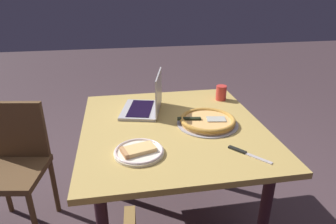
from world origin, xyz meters
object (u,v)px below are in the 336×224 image
Objects in this scene: chair_far at (15,161)px; pizza_plate at (139,151)px; table_knife at (245,153)px; dining_table at (173,140)px; pizza_tray at (207,121)px; laptop at (147,104)px; drink_cup at (221,93)px.

pizza_plate is at bearing -33.49° from chair_far.
table_knife is (0.51, -0.09, -0.01)m from pizza_plate.
pizza_plate is at bearing -128.76° from dining_table.
dining_table is at bearing 174.54° from pizza_tray.
laptop is 1.01× the size of pizza_tray.
laptop is 0.72m from table_knife.
laptop is at bearing 79.35° from pizza_plate.
pizza_tray is 3.47× the size of drink_cup.
drink_cup is at bearing 40.12° from dining_table.
laptop is 1.91× the size of table_knife.
laptop is 0.51m from pizza_plate.
pizza_plate is (-0.09, -0.50, -0.04)m from laptop.
chair_far is at bearing 155.11° from table_knife.
dining_table is at bearing -13.07° from chair_far.
chair_far is (-0.75, 0.50, -0.29)m from pizza_plate.
pizza_plate is at bearing -148.79° from pizza_tray.
pizza_plate is 2.38× the size of drink_cup.
dining_table is 0.37m from pizza_plate.
dining_table is 0.47m from table_knife.
laptop is 0.42× the size of chair_far.
drink_cup is at bearing 4.78° from chair_far.
drink_cup is at bearing 60.35° from pizza_tray.
laptop is 0.54m from drink_cup.
drink_cup is at bearing 44.54° from pizza_plate.
table_knife is 1.84× the size of drink_cup.
pizza_tray is at bearing -119.65° from drink_cup.
pizza_tray is at bearing 31.21° from pizza_plate.
pizza_plate is 1.30× the size of table_knife.
laptop is at bearing -167.73° from drink_cup.
table_knife is at bearing -75.72° from pizza_tray.
chair_far is at bearing 168.20° from pizza_tray.
laptop reaches higher than drink_cup.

